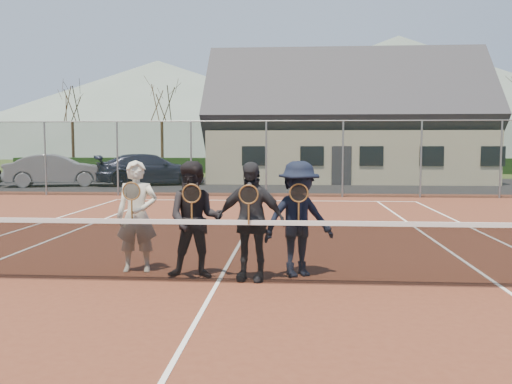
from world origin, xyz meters
TOP-DOWN VIEW (x-y plane):
  - ground at (0.00, 20.00)m, footprint 220.00×220.00m
  - court_surface at (0.00, 0.00)m, footprint 30.00×30.00m
  - tarmac_carpark at (-4.00, 20.00)m, footprint 40.00×12.00m
  - hedge_row at (0.00, 32.00)m, footprint 40.00×1.20m
  - hill_west at (-25.00, 95.00)m, footprint 110.00×110.00m
  - hill_centre at (20.00, 95.00)m, footprint 120.00×120.00m
  - car_b at (-10.76, 18.37)m, footprint 5.13×3.11m
  - car_c at (-6.28, 19.45)m, footprint 5.96×4.19m
  - court_markings at (0.00, 0.00)m, footprint 11.03×23.83m
  - tennis_net at (0.00, 0.00)m, footprint 11.68×0.08m
  - perimeter_fence at (0.00, 13.50)m, footprint 30.07×0.07m
  - clubhouse at (4.00, 24.00)m, footprint 15.60×8.20m
  - tree_a at (-16.00, 33.00)m, footprint 3.20×3.20m
  - tree_b at (-9.00, 33.00)m, footprint 3.20×3.20m
  - tree_c at (2.00, 33.00)m, footprint 3.20×3.20m
  - tree_d at (12.00, 33.00)m, footprint 3.20×3.20m
  - player_a at (-1.40, 0.64)m, footprint 0.70×0.53m
  - player_b at (-0.39, 0.31)m, footprint 0.91×0.73m
  - player_c at (0.47, 0.21)m, footprint 1.11×0.60m
  - player_d at (1.19, 0.52)m, footprint 1.34×1.09m

SIDE VIEW (x-z plane):
  - ground at x=0.00m, z-range 0.00..0.00m
  - tarmac_carpark at x=-4.00m, z-range 0.00..0.01m
  - court_surface at x=0.00m, z-range 0.00..0.02m
  - court_markings at x=0.00m, z-range 0.02..0.03m
  - tennis_net at x=0.00m, z-range -0.01..1.09m
  - hedge_row at x=0.00m, z-range 0.00..1.10m
  - car_b at x=-10.76m, z-range 0.00..1.60m
  - car_c at x=-6.28m, z-range 0.00..1.60m
  - player_d at x=1.19m, z-range 0.02..1.82m
  - player_b at x=-0.39m, z-range 0.02..1.82m
  - player_c at x=0.47m, z-range 0.02..1.82m
  - player_a at x=-1.40m, z-range 0.02..1.82m
  - perimeter_fence at x=0.00m, z-range 0.01..3.03m
  - clubhouse at x=4.00m, z-range 0.14..7.84m
  - tree_a at x=-16.00m, z-range 1.91..9.68m
  - tree_b at x=-9.00m, z-range 1.91..9.68m
  - tree_c at x=2.00m, z-range 1.91..9.68m
  - tree_d at x=12.00m, z-range 1.91..9.68m
  - hill_west at x=-25.00m, z-range 0.00..18.00m
  - hill_centre at x=20.00m, z-range 0.00..22.00m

